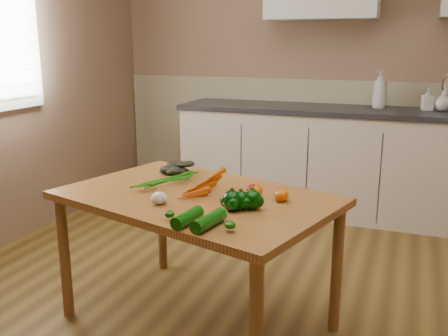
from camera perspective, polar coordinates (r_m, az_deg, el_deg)
name	(u,v)px	position (r m, az deg, el deg)	size (l,w,h in m)	color
room	(253,82)	(2.24, 3.30, 9.80)	(4.04, 5.04, 2.64)	brown
counter_run	(349,161)	(4.28, 14.13, 0.76)	(2.84, 0.64, 1.14)	beige
table	(196,210)	(2.46, -3.18, -4.78)	(1.48, 1.16, 0.70)	#A3662F
soap_bottle_a	(380,89)	(4.25, 17.39, 8.57)	(0.12, 0.12, 0.30)	silver
soap_bottle_b	(428,99)	(4.25, 22.25, 7.30)	(0.08, 0.08, 0.17)	silver
soap_bottle_c	(443,100)	(4.26, 23.79, 7.08)	(0.13, 0.13, 0.16)	silver
carrot_bunch	(193,184)	(2.50, -3.56, -1.86)	(0.24, 0.19, 0.06)	#C54C04
leafy_greens	(176,166)	(2.83, -5.45, 0.28)	(0.19, 0.17, 0.09)	black
garlic_bulb	(159,198)	(2.31, -7.44, -3.40)	(0.07, 0.07, 0.06)	silver
pepper_a	(241,201)	(2.21, 1.94, -3.74)	(0.08, 0.08, 0.08)	black
pepper_b	(252,200)	(2.22, 3.24, -3.66)	(0.09, 0.09, 0.09)	black
pepper_c	(232,201)	(2.20, 0.93, -3.76)	(0.09, 0.09, 0.09)	black
tomato_a	(253,191)	(2.40, 3.36, -2.60)	(0.07, 0.07, 0.06)	#7F0902
tomato_b	(256,191)	(2.39, 3.68, -2.64)	(0.07, 0.07, 0.06)	#D05505
tomato_c	(282,195)	(2.34, 6.60, -3.12)	(0.07, 0.07, 0.06)	#D05505
zucchini_a	(209,221)	(2.01, -1.73, -6.03)	(0.06, 0.06, 0.20)	#094407
zucchini_b	(187,218)	(2.05, -4.20, -5.67)	(0.05, 0.05, 0.18)	#094407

